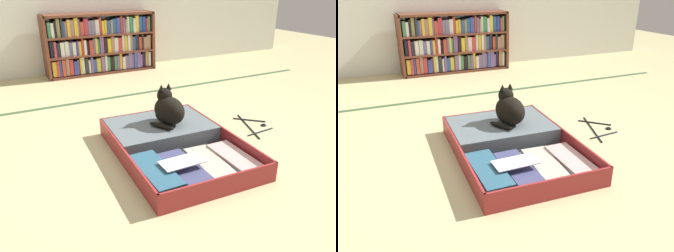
{
  "view_description": "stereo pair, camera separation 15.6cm",
  "coord_description": "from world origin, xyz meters",
  "views": [
    {
      "loc": [
        -0.76,
        -1.54,
        0.98
      ],
      "look_at": [
        0.11,
        0.09,
        0.19
      ],
      "focal_mm": 35.95,
      "sensor_mm": 36.0,
      "label": 1
    },
    {
      "loc": [
        -0.62,
        -1.6,
        0.98
      ],
      "look_at": [
        0.11,
        0.09,
        0.19
      ],
      "focal_mm": 35.95,
      "sensor_mm": 36.0,
      "label": 2
    }
  ],
  "objects": [
    {
      "name": "ground_plane",
      "position": [
        0.0,
        0.0,
        0.0
      ],
      "size": [
        10.0,
        10.0,
        0.0
      ],
      "primitive_type": "plane",
      "color": "tan"
    },
    {
      "name": "tatami_border",
      "position": [
        0.0,
        1.28,
        0.0
      ],
      "size": [
        4.8,
        0.05,
        0.0
      ],
      "color": "#355033",
      "rests_on": "ground_plane"
    },
    {
      "name": "bookshelf",
      "position": [
        0.38,
        2.24,
        0.32
      ],
      "size": [
        1.24,
        0.28,
        0.66
      ],
      "color": "brown",
      "rests_on": "ground_plane"
    },
    {
      "name": "open_suitcase",
      "position": [
        0.14,
        0.13,
        0.05
      ],
      "size": [
        0.73,
        1.02,
        0.12
      ],
      "color": "maroon",
      "rests_on": "ground_plane"
    },
    {
      "name": "black_cat",
      "position": [
        0.21,
        0.28,
        0.21
      ],
      "size": [
        0.24,
        0.27,
        0.26
      ],
      "color": "black",
      "rests_on": "open_suitcase"
    },
    {
      "name": "clothes_hanger",
      "position": [
        0.86,
        0.17,
        0.01
      ],
      "size": [
        0.29,
        0.42,
        0.01
      ],
      "color": "black",
      "rests_on": "ground_plane"
    }
  ]
}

